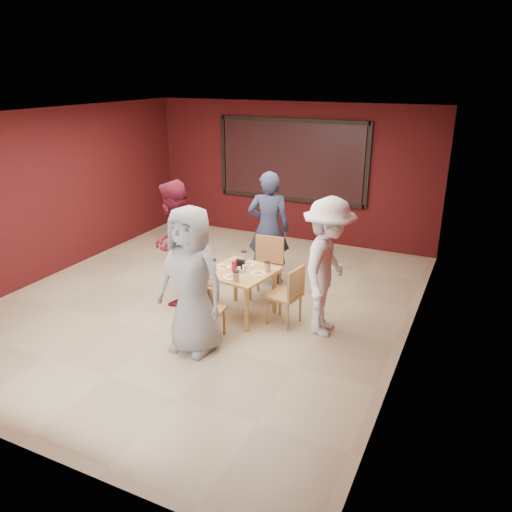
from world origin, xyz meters
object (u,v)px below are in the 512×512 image
at_px(dining_table, 240,276).
at_px(diner_left, 174,243).
at_px(chair_front, 205,309).
at_px(chair_right, 289,292).
at_px(chair_left, 201,276).
at_px(chair_back, 267,264).
at_px(diner_front, 191,281).
at_px(diner_back, 269,228).
at_px(diner_right, 327,267).

relative_size(dining_table, diner_left, 0.54).
distance_m(chair_front, chair_right, 1.20).
height_order(chair_left, diner_left, diner_left).
xyz_separation_m(chair_back, diner_left, (-1.19, -0.77, 0.40)).
distance_m(chair_back, chair_right, 1.01).
height_order(dining_table, diner_front, diner_front).
bearing_deg(chair_left, dining_table, -4.39).
bearing_deg(diner_front, diner_left, 137.07).
relative_size(diner_front, diner_back, 1.00).
height_order(chair_back, chair_left, chair_back).
relative_size(dining_table, chair_front, 1.24).
bearing_deg(diner_right, diner_left, 87.66).
xyz_separation_m(chair_front, diner_back, (-0.05, 2.14, 0.48)).
distance_m(chair_front, chair_back, 1.65).
bearing_deg(diner_front, diner_right, 45.16).
xyz_separation_m(chair_right, diner_right, (0.53, 0.03, 0.45)).
bearing_deg(dining_table, diner_right, 2.93).
height_order(dining_table, diner_left, diner_left).
bearing_deg(diner_front, chair_front, 87.31).
height_order(dining_table, chair_right, chair_right).
relative_size(chair_left, diner_back, 0.43).
bearing_deg(chair_back, diner_left, -147.18).
xyz_separation_m(dining_table, chair_back, (0.06, 0.79, -0.09)).
height_order(diner_front, diner_right, diner_front).
height_order(dining_table, diner_right, diner_right).
height_order(chair_front, diner_back, diner_back).
height_order(chair_front, chair_back, chair_back).
distance_m(diner_front, diner_left, 1.51).
bearing_deg(chair_front, diner_right, 34.43).
distance_m(dining_table, diner_left, 1.17).
distance_m(chair_back, chair_left, 1.06).
distance_m(dining_table, diner_right, 1.30).
bearing_deg(chair_left, chair_front, -55.68).
xyz_separation_m(diner_back, diner_left, (-0.99, -1.26, -0.00)).
relative_size(diner_front, diner_right, 1.01).
xyz_separation_m(diner_left, diner_right, (2.38, 0.03, -0.00)).
distance_m(dining_table, chair_left, 0.72).
xyz_separation_m(chair_front, diner_front, (-0.03, -0.24, 0.48)).
xyz_separation_m(diner_back, diner_right, (1.39, -1.23, -0.00)).
height_order(chair_back, diner_back, diner_back).
relative_size(chair_back, diner_right, 0.50).
bearing_deg(chair_left, diner_right, 0.32).
xyz_separation_m(chair_front, chair_left, (-0.62, 0.90, 0.00)).
relative_size(chair_left, diner_front, 0.43).
relative_size(dining_table, diner_back, 0.54).
xyz_separation_m(chair_left, diner_left, (-0.43, -0.02, 0.48)).
relative_size(chair_front, diner_front, 0.43).
height_order(diner_front, diner_left, diner_front).
bearing_deg(diner_left, diner_right, 74.95).
bearing_deg(diner_back, chair_back, 94.35).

